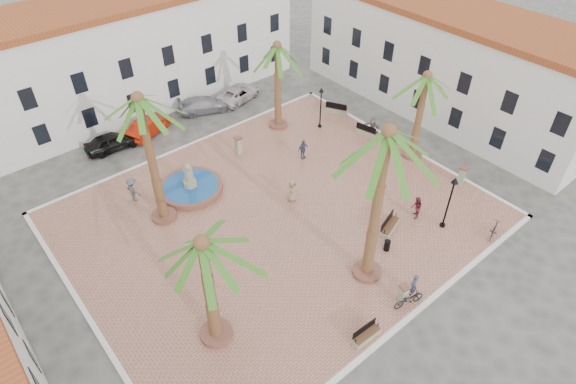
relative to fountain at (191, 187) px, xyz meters
name	(u,v)px	position (x,y,z in m)	size (l,w,h in m)	color
ground	(277,216)	(3.08, -5.89, -0.47)	(120.00, 120.00, 0.00)	#56544F
plaza	(277,215)	(3.08, -5.89, -0.39)	(26.00, 22.00, 0.15)	#AB6F59
kerb_n	(191,144)	(3.08, 5.11, -0.39)	(26.30, 0.30, 0.16)	silver
kerb_s	(404,322)	(3.08, -16.89, -0.39)	(26.30, 0.30, 0.16)	silver
kerb_e	(402,145)	(16.08, -5.89, -0.39)	(0.30, 22.30, 0.16)	silver
kerb_w	(90,320)	(-9.92, -5.89, -0.39)	(0.30, 22.30, 0.16)	silver
building_north	(129,53)	(3.08, 14.10, 4.30)	(30.40, 7.40, 9.50)	silver
building_east	(445,61)	(23.08, -3.89, 4.05)	(7.40, 26.40, 9.00)	silver
fountain	(191,187)	(0.00, 0.00, 0.00)	(4.50, 4.50, 2.33)	brown
palm_nw	(141,113)	(-2.83, -1.26, 7.71)	(5.41, 5.41, 9.35)	brown
palm_sw	(204,257)	(-5.16, -11.09, 5.73)	(5.63, 5.63, 7.32)	brown
palm_s	(386,149)	(3.98, -13.25, 8.61)	(5.58, 5.58, 10.32)	brown
palm_e	(425,86)	(15.48, -7.32, 5.63)	(5.09, 5.09, 7.12)	brown
palm_ne	(277,56)	(10.17, 2.68, 5.97)	(5.08, 5.08, 7.47)	brown
bench_s	(366,335)	(0.69, -16.28, -0.06)	(1.72, 0.59, 0.90)	gray
bench_se	(389,227)	(7.76, -11.72, -0.03)	(2.04, 1.15, 1.03)	gray
bench_e	(367,132)	(14.91, -3.09, -0.03)	(1.03, 1.98, 1.00)	gray
bench_ne	(336,110)	(15.46, 1.06, -0.02)	(1.49, 2.03, 1.05)	gray
lamppost_s	(451,194)	(10.75, -13.71, 2.42)	(0.44, 0.44, 4.03)	black
lamppost_e	(321,101)	(12.76, 0.30, 2.15)	(0.40, 0.40, 3.65)	black
bollard_se	(403,294)	(3.92, -15.97, 0.40)	(0.58, 0.58, 1.38)	gray
bollard_n	(238,145)	(5.26, 1.52, 0.46)	(0.57, 0.57, 1.50)	gray
bollard_e	(462,175)	(15.40, -11.83, 0.43)	(0.63, 0.63, 1.44)	gray
litter_bin	(387,245)	(6.31, -12.77, 0.06)	(0.39, 0.39, 0.75)	black
cyclist_a	(414,285)	(4.82, -15.95, 0.46)	(0.57, 0.37, 1.55)	#31384D
bicycle_a	(409,299)	(4.04, -16.29, 0.18)	(0.66, 1.89, 0.99)	black
cyclist_b	(416,208)	(10.00, -12.00, 0.51)	(0.80, 0.63, 1.65)	maroon
bicycle_b	(494,229)	(12.50, -16.29, 0.20)	(0.49, 1.73, 1.04)	black
pedestrian_fountain_a	(292,191)	(4.84, -5.44, 0.55)	(0.84, 0.55, 1.72)	#907457
pedestrian_fountain_b	(303,149)	(8.71, -2.15, 0.50)	(0.96, 0.40, 1.63)	#3A465F
pedestrian_north	(133,190)	(-3.52, 1.60, 0.61)	(1.20, 0.69, 1.85)	#4D4C51
pedestrian_east	(372,126)	(15.24, -3.32, 0.45)	(1.43, 0.46, 1.54)	#75675D
car_black	(112,141)	(-1.97, 8.62, 0.25)	(1.70, 4.22, 1.44)	black
car_red	(149,126)	(1.36, 8.81, 0.25)	(1.51, 4.34, 1.43)	#9D1905
car_silver	(205,104)	(6.85, 8.90, 0.21)	(1.88, 4.63, 1.34)	#97969E
car_white	(239,94)	(10.36, 8.65, 0.16)	(2.09, 4.54, 1.26)	silver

